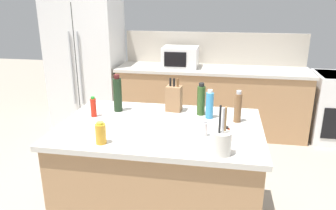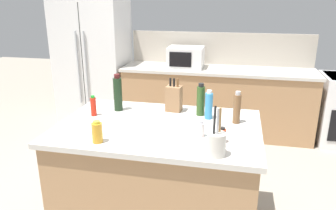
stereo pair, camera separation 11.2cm
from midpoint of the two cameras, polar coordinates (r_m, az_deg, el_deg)
The scene contains 15 objects.
back_counter_run at distance 4.72m, azimuth 9.07°, elevation 0.70°, with size 2.66×0.66×0.94m.
wall_backsplash at distance 4.87m, azimuth 9.73°, elevation 9.66°, with size 2.62×0.03×0.46m, color #B2A899.
kitchen_island at distance 2.75m, azimuth -0.40°, elevation -12.59°, with size 1.56×1.05×0.94m.
refrigerator at distance 5.10m, azimuth -12.20°, elevation 7.16°, with size 1.00×0.75×1.86m.
microwave at distance 4.62m, azimuth 3.82°, elevation 8.30°, with size 0.48×0.39×0.28m.
knife_block at distance 2.82m, azimuth 2.18°, elevation 1.17°, with size 0.14×0.11×0.29m.
utensil_crock at distance 2.07m, azimuth 9.97°, elevation -6.59°, with size 0.12×0.12×0.32m.
honey_jar at distance 2.26m, azimuth -10.84°, elevation -4.70°, with size 0.07×0.07×0.16m.
olive_oil_bottle at distance 2.73m, azimuth 6.89°, elevation 0.81°, with size 0.07×0.07×0.27m.
dish_soap_bottle at distance 2.67m, azimuth 8.32°, elevation -0.07°, with size 0.06×0.06×0.24m.
hot_sauce_bottle at distance 2.78m, azimuth -11.74°, elevation -0.22°, with size 0.05×0.05×0.17m.
pepper_grinder at distance 2.61m, azimuth 13.12°, elevation -0.57°, with size 0.06×0.06×0.26m.
salt_shaker at distance 2.34m, azimuth 7.18°, elevation -4.26°, with size 0.05×0.05×0.11m.
spice_jar_paprika at distance 2.27m, azimuth 10.81°, elevation -5.22°, with size 0.05×0.05×0.11m.
wine_bottle at distance 2.85m, azimuth -7.62°, elevation 1.99°, with size 0.07×0.07×0.32m.
Camera 2 is at (0.58, -2.29, 1.89)m, focal length 35.00 mm.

